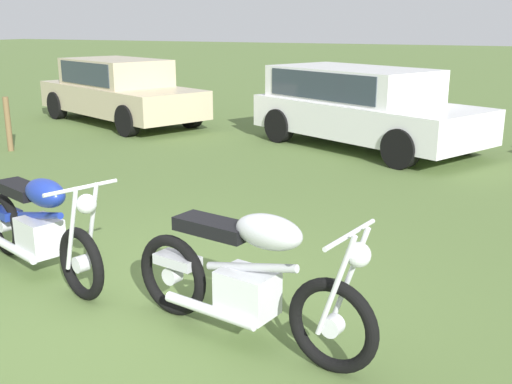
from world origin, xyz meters
The scene contains 6 objects.
ground_plane centered at (0.00, 0.00, 0.00)m, with size 120.00×120.00×0.00m, color #567038.
motorcycle_blue centered at (-1.03, 0.25, 0.48)m, with size 1.97×0.98×1.02m.
motorcycle_silver centered at (1.17, -0.06, 0.49)m, with size 2.05×0.72×1.02m.
car_beige centered at (-5.71, 7.75, 0.80)m, with size 4.87×3.36×1.43m.
car_white centered at (-0.01, 7.32, 0.83)m, with size 4.64×3.55×1.43m.
fence_post_wooden centered at (-5.57, 4.32, 0.48)m, with size 0.10×0.10×0.97m, color brown.
Camera 1 is at (2.87, -3.66, 2.24)m, focal length 42.85 mm.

